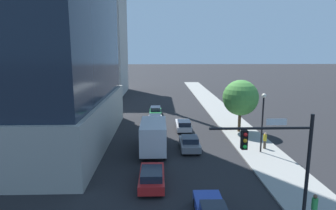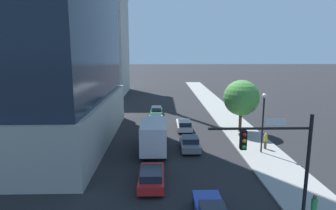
# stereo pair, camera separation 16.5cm
# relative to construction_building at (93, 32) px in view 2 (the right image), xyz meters

# --- Properties ---
(sidewalk) EXTENTS (4.38, 120.00, 0.15)m
(sidewalk) POSITION_rel_construction_building_xyz_m (25.38, -38.28, -13.89)
(sidewalk) COLOR gray
(sidewalk) RESTS_ON ground
(construction_building) EXTENTS (17.95, 21.29, 34.11)m
(construction_building) POSITION_rel_construction_building_xyz_m (0.00, 0.00, 0.00)
(construction_building) COLOR #B2AFA8
(construction_building) RESTS_ON ground
(traffic_light_pole) EXTENTS (5.66, 0.48, 6.49)m
(traffic_light_pole) POSITION_rel_construction_building_xyz_m (21.93, -53.31, -9.45)
(traffic_light_pole) COLOR black
(traffic_light_pole) RESTS_ON sidewalk
(street_lamp) EXTENTS (0.44, 0.44, 5.81)m
(street_lamp) POSITION_rel_construction_building_xyz_m (25.32, -41.27, -10.01)
(street_lamp) COLOR black
(street_lamp) RESTS_ON sidewalk
(street_tree) EXTENTS (4.30, 4.30, 6.35)m
(street_tree) POSITION_rel_construction_building_xyz_m (25.19, -33.91, -9.62)
(street_tree) COLOR brown
(street_tree) RESTS_ON sidewalk
(car_red) EXTENTS (1.85, 4.47, 1.46)m
(car_red) POSITION_rel_construction_building_xyz_m (14.79, -47.97, -13.23)
(car_red) COLOR red
(car_red) RESTS_ON ground
(car_silver) EXTENTS (1.80, 4.66, 1.41)m
(car_silver) POSITION_rel_construction_building_xyz_m (18.42, -32.63, -13.27)
(car_silver) COLOR #B7B7BC
(car_silver) RESTS_ON ground
(car_white) EXTENTS (1.85, 4.75, 1.46)m
(car_white) POSITION_rel_construction_building_xyz_m (14.79, -30.28, -13.23)
(car_white) COLOR silver
(car_white) RESTS_ON ground
(car_green) EXTENTS (1.79, 4.09, 1.41)m
(car_green) POSITION_rel_construction_building_xyz_m (14.79, -24.29, -13.26)
(car_green) COLOR #1E6638
(car_green) RESTS_ON ground
(car_gray) EXTENTS (1.88, 4.05, 1.46)m
(car_gray) POSITION_rel_construction_building_xyz_m (18.42, -40.13, -13.23)
(car_gray) COLOR slate
(car_gray) RESTS_ON ground
(box_truck) EXTENTS (2.43, 7.82, 3.21)m
(box_truck) POSITION_rel_construction_building_xyz_m (14.79, -40.29, -12.17)
(box_truck) COLOR silver
(box_truck) RESTS_ON ground
(pedestrian_yellow_shirt) EXTENTS (0.34, 0.34, 1.65)m
(pedestrian_yellow_shirt) POSITION_rel_construction_building_xyz_m (26.07, -40.28, -12.97)
(pedestrian_yellow_shirt) COLOR brown
(pedestrian_yellow_shirt) RESTS_ON sidewalk
(pedestrian_green_shirt) EXTENTS (0.34, 0.34, 1.76)m
(pedestrian_green_shirt) POSITION_rel_construction_building_xyz_m (24.26, -53.16, -12.91)
(pedestrian_green_shirt) COLOR brown
(pedestrian_green_shirt) RESTS_ON sidewalk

